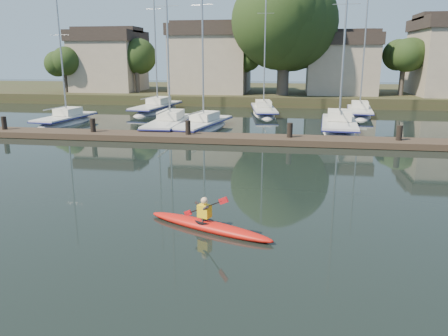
# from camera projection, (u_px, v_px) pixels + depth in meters

# --- Properties ---
(ground) EXTENTS (160.00, 160.00, 0.00)m
(ground) POSITION_uv_depth(u_px,v_px,m) (176.00, 236.00, 12.27)
(ground) COLOR black
(ground) RESTS_ON ground
(kayak) EXTENTS (4.09, 2.14, 1.34)m
(kayak) POSITION_uv_depth(u_px,v_px,m) (208.00, 224.00, 12.68)
(kayak) COLOR red
(kayak) RESTS_ON ground
(dock) EXTENTS (34.00, 2.00, 1.80)m
(dock) POSITION_uv_depth(u_px,v_px,m) (238.00, 139.00, 25.62)
(dock) COLOR #403324
(dock) RESTS_ON ground
(sailboat_0) EXTENTS (2.71, 7.22, 11.18)m
(sailboat_0) POSITION_uv_depth(u_px,v_px,m) (66.00, 126.00, 32.84)
(sailboat_0) COLOR silver
(sailboat_0) RESTS_ON ground
(sailboat_1) EXTENTS (2.18, 8.58, 14.00)m
(sailboat_1) POSITION_uv_depth(u_px,v_px,m) (170.00, 131.00, 30.43)
(sailboat_1) COLOR silver
(sailboat_1) RESTS_ON ground
(sailboat_2) EXTENTS (3.65, 8.68, 14.00)m
(sailboat_2) POSITION_uv_depth(u_px,v_px,m) (202.00, 132.00, 30.15)
(sailboat_2) COLOR silver
(sailboat_2) RESTS_ON ground
(sailboat_3) EXTENTS (2.91, 8.91, 14.14)m
(sailboat_3) POSITION_uv_depth(u_px,v_px,m) (338.00, 134.00, 29.69)
(sailboat_3) COLOR silver
(sailboat_3) RESTS_ON ground
(sailboat_5) EXTENTS (3.18, 9.46, 15.35)m
(sailboat_5) POSITION_uv_depth(u_px,v_px,m) (157.00, 113.00, 40.11)
(sailboat_5) COLOR silver
(sailboat_5) RESTS_ON ground
(sailboat_6) EXTENTS (3.20, 9.25, 14.43)m
(sailboat_6) POSITION_uv_depth(u_px,v_px,m) (264.00, 115.00, 38.60)
(sailboat_6) COLOR silver
(sailboat_6) RESTS_ON ground
(sailboat_7) EXTENTS (2.79, 7.86, 12.40)m
(sailboat_7) POSITION_uv_depth(u_px,v_px,m) (359.00, 117.00, 37.35)
(sailboat_7) COLOR silver
(sailboat_7) RESTS_ON ground
(shore) EXTENTS (90.00, 25.25, 12.75)m
(shore) POSITION_uv_depth(u_px,v_px,m) (281.00, 71.00, 49.78)
(shore) COLOR #2D371B
(shore) RESTS_ON ground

